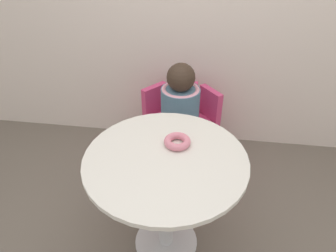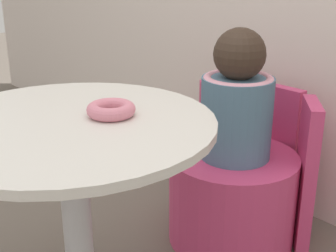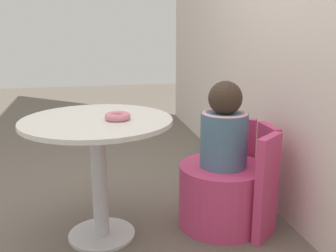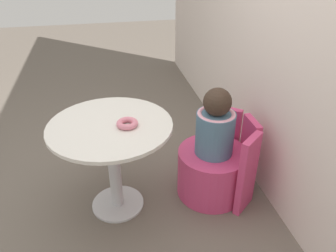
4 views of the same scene
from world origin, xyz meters
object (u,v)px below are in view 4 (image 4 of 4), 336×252
at_px(tub_chair, 211,172).
at_px(child_figure, 215,125).
at_px(round_table, 112,144).
at_px(donut, 127,123).

bearing_deg(tub_chair, child_figure, -91.57).
xyz_separation_m(round_table, tub_chair, (-0.00, 0.73, -0.36)).
distance_m(round_table, tub_chair, 0.81).
bearing_deg(round_table, child_figure, 90.11).
distance_m(tub_chair, child_figure, 0.41).
height_order(tub_chair, donut, donut).
distance_m(child_figure, donut, 0.63).
relative_size(tub_chair, child_figure, 1.03).
bearing_deg(tub_chair, donut, -85.61).
relative_size(child_figure, donut, 3.64).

